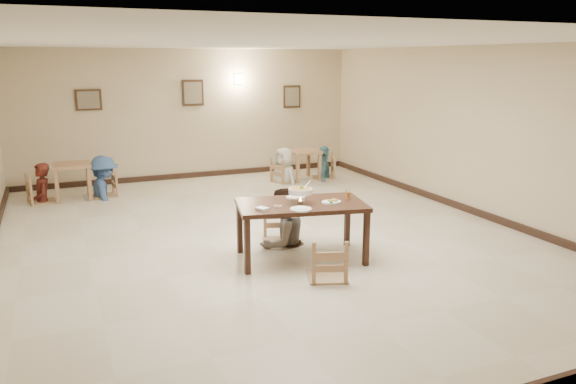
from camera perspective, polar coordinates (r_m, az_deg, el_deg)
name	(u,v)px	position (r m, az deg, el deg)	size (l,w,h in m)	color
floor	(265,236)	(8.99, -2.38, -4.51)	(10.00, 10.00, 0.00)	beige
ceiling	(263,42)	(8.57, -2.57, 14.96)	(10.00, 10.00, 0.00)	white
wall_back	(189,115)	(13.42, -10.02, 7.76)	(10.00, 10.00, 0.00)	beige
wall_front	(501,234)	(4.43, 20.82, -3.98)	(10.00, 10.00, 0.00)	beige
wall_right	(471,131)	(10.71, 18.12, 5.95)	(10.00, 10.00, 0.00)	beige
baseboard_back	(192,175)	(13.60, -9.75, 1.70)	(8.00, 0.06, 0.12)	black
baseboard_right	(464,208)	(10.95, 17.47, -1.54)	(0.06, 10.00, 0.12)	black
picture_a	(88,100)	(13.04, -19.61, 8.81)	(0.55, 0.04, 0.45)	#352215
picture_b	(193,93)	(13.37, -9.64, 9.90)	(0.50, 0.04, 0.60)	#352215
picture_c	(292,97)	(14.16, 0.41, 9.66)	(0.45, 0.04, 0.55)	#352215
wall_sconce	(238,79)	(13.65, -5.11, 11.36)	(0.16, 0.05, 0.22)	#FFD88C
main_table	(301,209)	(7.78, 1.33, -1.69)	(1.91, 1.31, 0.82)	#351C12
chair_far	(279,210)	(8.55, -0.94, -1.86)	(0.48, 0.48, 1.03)	tan
chair_near	(328,239)	(7.18, 4.09, -4.82)	(0.49, 0.49, 1.05)	tan
main_diner	(283,188)	(8.41, -0.56, 0.39)	(0.84, 0.66, 1.74)	gray
curry_warmer	(300,191)	(7.69, 1.28, 0.08)	(0.37, 0.33, 0.29)	silver
rice_plate_far	(296,197)	(8.03, 0.82, -0.50)	(0.29, 0.29, 0.07)	white
rice_plate_near	(301,209)	(7.39, 1.31, -1.73)	(0.29, 0.29, 0.07)	white
fried_plate	(331,202)	(7.77, 4.42, -0.98)	(0.28, 0.28, 0.06)	white
chili_dish	(278,206)	(7.56, -1.04, -1.43)	(0.10, 0.10, 0.02)	white
napkin_cutlery	(262,208)	(7.42, -2.64, -1.68)	(0.20, 0.25, 0.03)	white
drink_glass	(348,195)	(7.98, 6.08, -0.29)	(0.07, 0.07, 0.14)	white
bg_table_left	(72,170)	(12.06, -21.09, 2.08)	(0.74, 0.74, 0.72)	#A97A54
bg_table_right	(303,156)	(13.12, 1.55, 3.67)	(0.72, 0.72, 0.69)	#A97A54
bg_chair_ll	(40,176)	(12.00, -23.85, 1.52)	(0.50, 0.50, 1.07)	tan
bg_chair_lr	(103,173)	(12.06, -18.27, 1.88)	(0.47, 0.47, 1.00)	tan
bg_chair_rl	(284,160)	(12.85, -0.39, 3.29)	(0.49, 0.49, 1.04)	tan
bg_chair_rr	(324,156)	(13.30, 3.65, 3.72)	(0.51, 0.51, 1.09)	tan
bg_diner_a	(39,163)	(11.96, -23.96, 2.69)	(0.57, 0.38, 1.57)	#521C16
bg_diner_b	(102,156)	(12.00, -18.40, 3.52)	(1.10, 0.63, 1.70)	#3E67A8
bg_diner_c	(284,148)	(12.81, -0.39, 4.53)	(0.78, 0.51, 1.59)	silver
bg_diner_d	(324,146)	(13.26, 3.66, 4.70)	(0.90, 0.38, 1.54)	teal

